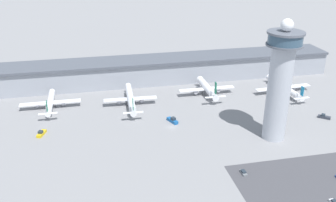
# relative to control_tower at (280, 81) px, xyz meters

# --- Properties ---
(ground_plane) EXTENTS (1000.00, 1000.00, 0.00)m
(ground_plane) POSITION_rel_control_tower_xyz_m (-47.70, 21.43, -30.55)
(ground_plane) COLOR gray
(terminal_building) EXTENTS (257.11, 25.00, 16.60)m
(terminal_building) POSITION_rel_control_tower_xyz_m (-47.70, 91.43, -22.15)
(terminal_building) COLOR #9399A3
(terminal_building) RESTS_ON ground
(control_tower) EXTENTS (17.07, 17.07, 60.00)m
(control_tower) POSITION_rel_control_tower_xyz_m (0.00, 0.00, 0.00)
(control_tower) COLOR #ADB2BC
(control_tower) RESTS_ON ground
(parking_lot_surface) EXTENTS (64.00, 40.00, 0.01)m
(parking_lot_surface) POSITION_rel_control_tower_xyz_m (-1.18, -39.78, -30.55)
(parking_lot_surface) COLOR #424247
(parking_lot_surface) RESTS_ON ground
(airplane_gate_alpha) EXTENTS (34.90, 34.20, 11.89)m
(airplane_gate_alpha) POSITION_rel_control_tower_xyz_m (-112.52, 58.70, -26.43)
(airplane_gate_alpha) COLOR white
(airplane_gate_alpha) RESTS_ON ground
(airplane_gate_bravo) EXTENTS (31.95, 42.82, 13.03)m
(airplane_gate_bravo) POSITION_rel_control_tower_xyz_m (-65.86, 53.39, -26.01)
(airplane_gate_bravo) COLOR silver
(airplane_gate_bravo) RESTS_ON ground
(airplane_gate_charlie) EXTENTS (36.08, 33.25, 14.48)m
(airplane_gate_charlie) POSITION_rel_control_tower_xyz_m (-16.12, 59.52, -25.89)
(airplane_gate_charlie) COLOR white
(airplane_gate_charlie) RESTS_ON ground
(airplane_gate_delta) EXTENTS (38.22, 40.88, 11.52)m
(airplane_gate_delta) POSITION_rel_control_tower_xyz_m (33.75, 52.98, -26.74)
(airplane_gate_delta) COLOR white
(airplane_gate_delta) RESTS_ON ground
(service_truck_catering) EXTENTS (4.66, 7.52, 2.69)m
(service_truck_catering) POSITION_rel_control_tower_xyz_m (-114.98, 26.63, -29.62)
(service_truck_catering) COLOR black
(service_truck_catering) RESTS_ON ground
(service_truck_fuel) EXTENTS (6.56, 5.94, 2.46)m
(service_truck_fuel) POSITION_rel_control_tower_xyz_m (37.93, 13.92, -29.70)
(service_truck_fuel) COLOR black
(service_truck_fuel) RESTS_ON ground
(service_truck_baggage) EXTENTS (5.24, 8.04, 3.12)m
(service_truck_baggage) POSITION_rel_control_tower_xyz_m (-46.09, 26.78, -29.46)
(service_truck_baggage) COLOR black
(service_truck_baggage) RESTS_ON ground
(car_navy_sedan) EXTENTS (2.08, 4.50, 1.42)m
(car_navy_sedan) POSITION_rel_control_tower_xyz_m (-26.95, -26.88, -30.00)
(car_navy_sedan) COLOR black
(car_navy_sedan) RESTS_ON ground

